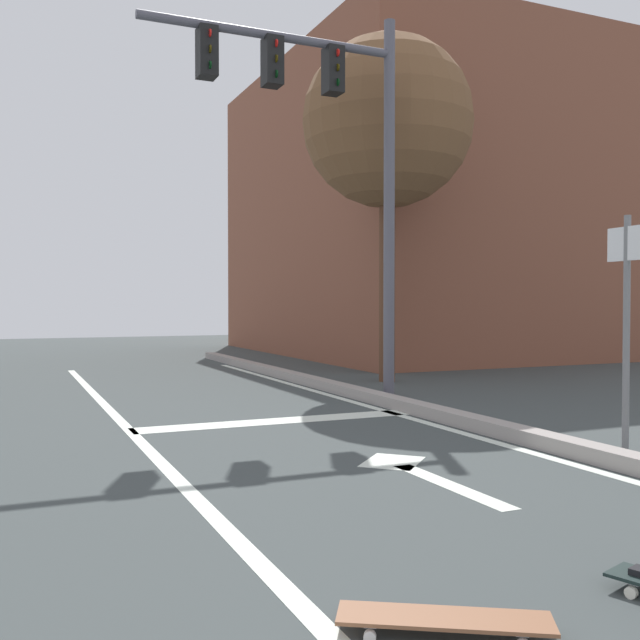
% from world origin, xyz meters
% --- Properties ---
extents(lane_line_center, '(0.12, 20.00, 0.01)m').
position_xyz_m(lane_line_center, '(-0.02, 6.00, 0.00)').
color(lane_line_center, silver).
rests_on(lane_line_center, ground).
extents(lane_line_curbside, '(0.12, 20.00, 0.01)m').
position_xyz_m(lane_line_curbside, '(3.09, 6.00, 0.00)').
color(lane_line_curbside, silver).
rests_on(lane_line_curbside, ground).
extents(stop_bar, '(3.25, 0.40, 0.01)m').
position_xyz_m(stop_bar, '(1.61, 8.67, 0.00)').
color(stop_bar, silver).
rests_on(stop_bar, ground).
extents(lane_arrow_stem, '(0.16, 1.40, 0.01)m').
position_xyz_m(lane_arrow_stem, '(1.77, 5.49, 0.00)').
color(lane_arrow_stem, silver).
rests_on(lane_arrow_stem, ground).
extents(lane_arrow_head, '(0.71, 0.71, 0.01)m').
position_xyz_m(lane_arrow_head, '(1.77, 6.34, 0.00)').
color(lane_arrow_head, silver).
rests_on(lane_arrow_head, ground).
extents(curb_strip, '(0.24, 24.00, 0.14)m').
position_xyz_m(curb_strip, '(3.34, 6.00, 0.07)').
color(curb_strip, gray).
rests_on(curb_strip, ground).
extents(spare_skateboard, '(0.85, 0.63, 0.08)m').
position_xyz_m(spare_skateboard, '(0.40, 3.51, 0.07)').
color(spare_skateboard, brown).
rests_on(spare_skateboard, ground).
extents(traffic_signal_mast, '(3.65, 0.34, 5.38)m').
position_xyz_m(traffic_signal_mast, '(2.87, 10.17, 3.81)').
color(traffic_signal_mast, '#575662').
rests_on(traffic_signal_mast, ground).
extents(street_sign_post, '(0.07, 0.44, 2.11)m').
position_xyz_m(street_sign_post, '(3.83, 5.80, 1.39)').
color(street_sign_post, slate).
rests_on(street_sign_post, ground).
extents(roadside_tree, '(2.89, 2.89, 5.84)m').
position_xyz_m(roadside_tree, '(4.75, 11.78, 4.37)').
color(roadside_tree, brown).
rests_on(roadside_tree, ground).
extents(building_block, '(8.10, 9.93, 7.53)m').
position_xyz_m(building_block, '(9.29, 17.93, 3.77)').
color(building_block, brown).
rests_on(building_block, ground).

